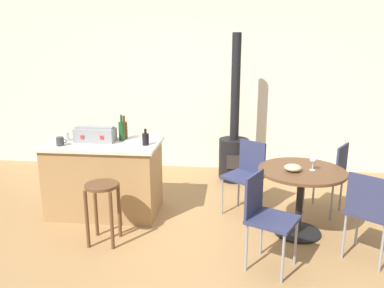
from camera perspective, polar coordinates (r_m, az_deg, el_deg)
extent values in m
plane|color=#A37A4C|center=(4.15, 2.51, -14.08)|extent=(8.80, 8.80, 0.00)
cube|color=silver|center=(6.19, 4.18, 8.61)|extent=(8.00, 0.10, 2.70)
cube|color=#A37A4C|center=(4.73, -12.92, -5.15)|extent=(1.28, 0.72, 0.84)
cube|color=beige|center=(4.61, -13.23, 0.04)|extent=(1.34, 0.78, 0.04)
cylinder|color=brown|center=(4.14, -10.87, -9.70)|extent=(0.04, 0.04, 0.61)
cylinder|color=brown|center=(4.22, -14.22, -9.43)|extent=(0.04, 0.04, 0.61)
cylinder|color=brown|center=(4.01, -15.47, -10.86)|extent=(0.04, 0.04, 0.61)
cylinder|color=brown|center=(3.92, -11.96, -11.19)|extent=(0.04, 0.04, 0.61)
cylinder|color=brown|center=(3.95, -13.40, -6.05)|extent=(0.34, 0.34, 0.03)
cylinder|color=black|center=(4.42, 15.48, -12.59)|extent=(0.50, 0.50, 0.02)
cylinder|color=black|center=(4.28, 15.79, -8.54)|extent=(0.07, 0.07, 0.70)
cylinder|color=brown|center=(4.15, 16.14, -3.89)|extent=(0.91, 0.91, 0.03)
cube|color=navy|center=(3.98, 25.37, -9.16)|extent=(0.56, 0.56, 0.03)
cube|color=navy|center=(3.74, 24.77, -7.30)|extent=(0.30, 0.24, 0.40)
cylinder|color=gray|center=(3.98, 21.81, -12.71)|extent=(0.02, 0.02, 0.47)
cylinder|color=gray|center=(3.90, 26.57, -13.89)|extent=(0.02, 0.02, 0.47)
cylinder|color=gray|center=(4.28, 23.55, -10.98)|extent=(0.02, 0.02, 0.47)
cube|color=navy|center=(4.87, 19.18, -4.39)|extent=(0.55, 0.55, 0.03)
cube|color=navy|center=(4.76, 21.53, -2.52)|extent=(0.21, 0.32, 0.40)
cylinder|color=gray|center=(4.76, 20.19, -8.09)|extent=(0.02, 0.02, 0.46)
cylinder|color=gray|center=(5.06, 21.42, -6.83)|extent=(0.02, 0.02, 0.46)
cylinder|color=gray|center=(5.16, 17.81, -6.11)|extent=(0.02, 0.02, 0.46)
cylinder|color=gray|center=(4.86, 16.37, -7.29)|extent=(0.02, 0.02, 0.46)
cube|color=navy|center=(4.58, 7.60, -4.87)|extent=(0.56, 0.56, 0.03)
cube|color=navy|center=(4.67, 9.02, -1.96)|extent=(0.30, 0.23, 0.40)
cylinder|color=gray|center=(4.71, 10.40, -7.60)|extent=(0.02, 0.02, 0.46)
cylinder|color=gray|center=(4.88, 7.01, -6.65)|extent=(0.02, 0.02, 0.46)
cylinder|color=gray|center=(4.63, 4.54, -7.81)|extent=(0.02, 0.02, 0.46)
cylinder|color=gray|center=(4.45, 8.04, -8.88)|extent=(0.02, 0.02, 0.46)
cube|color=navy|center=(3.54, 12.02, -11.07)|extent=(0.54, 0.54, 0.03)
cube|color=navy|center=(3.52, 9.29, -7.50)|extent=(0.18, 0.33, 0.40)
cylinder|color=gray|center=(3.85, 10.34, -12.90)|extent=(0.02, 0.02, 0.46)
cylinder|color=gray|center=(3.57, 8.15, -15.11)|extent=(0.02, 0.02, 0.46)
cylinder|color=gray|center=(3.47, 13.46, -16.38)|extent=(0.02, 0.02, 0.46)
cylinder|color=gray|center=(3.75, 15.28, -13.97)|extent=(0.02, 0.02, 0.46)
cylinder|color=black|center=(5.85, 6.15, -5.08)|extent=(0.37, 0.37, 0.06)
cylinder|color=black|center=(5.75, 6.24, -2.08)|extent=(0.44, 0.44, 0.58)
cube|color=#2D2826|center=(5.54, 6.23, -2.73)|extent=(0.20, 0.02, 0.20)
cylinder|color=black|center=(5.54, 6.54, 8.40)|extent=(0.13, 0.13, 1.52)
cube|color=gray|center=(4.63, -14.30, 1.32)|extent=(0.47, 0.21, 0.16)
cube|color=gray|center=(4.61, -14.37, 2.44)|extent=(0.44, 0.13, 0.02)
cube|color=red|center=(4.57, -16.15, 1.02)|extent=(0.04, 0.01, 0.04)
cube|color=red|center=(4.48, -13.40, 0.96)|extent=(0.04, 0.01, 0.04)
cylinder|color=#194C23|center=(4.62, -10.50, 1.90)|extent=(0.07, 0.07, 0.22)
cylinder|color=#194C23|center=(4.59, -10.59, 3.79)|extent=(0.03, 0.03, 0.09)
cylinder|color=#603314|center=(4.72, -10.13, 2.05)|extent=(0.08, 0.08, 0.20)
cylinder|color=#603314|center=(4.69, -10.21, 3.72)|extent=(0.03, 0.03, 0.08)
cylinder|color=black|center=(4.36, -6.97, 0.72)|extent=(0.08, 0.08, 0.14)
cylinder|color=black|center=(4.34, -7.01, 1.94)|extent=(0.03, 0.03, 0.05)
cylinder|color=#383838|center=(4.57, -19.17, 0.38)|extent=(0.09, 0.09, 0.10)
torus|color=#383838|center=(4.54, -18.55, 0.43)|extent=(0.05, 0.01, 0.05)
cylinder|color=white|center=(4.78, -18.38, 1.12)|extent=(0.08, 0.08, 0.11)
torus|color=white|center=(4.76, -17.80, 1.18)|extent=(0.05, 0.01, 0.05)
cylinder|color=silver|center=(4.16, 17.59, -3.72)|extent=(0.06, 0.06, 0.00)
cylinder|color=silver|center=(4.15, 17.64, -3.17)|extent=(0.01, 0.01, 0.08)
ellipsoid|color=silver|center=(4.13, 17.71, -2.27)|extent=(0.07, 0.07, 0.06)
ellipsoid|color=tan|center=(4.07, 14.88, -3.45)|extent=(0.18, 0.18, 0.07)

